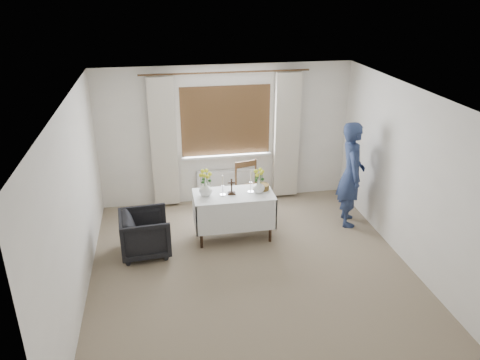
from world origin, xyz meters
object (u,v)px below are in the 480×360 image
Objects in this scene: armchair at (145,234)px; wooden_cross at (232,186)px; flower_vase_right at (259,187)px; altar_table at (234,216)px; person at (351,174)px; flower_vase_left at (206,189)px; wooden_chair at (250,190)px.

armchair is 1.47m from wooden_cross.
flower_vase_right is at bearing -87.36° from armchair.
person is at bearing 4.52° from altar_table.
wooden_chair is at bearing 39.66° from flower_vase_left.
altar_table is at bearing 178.38° from flower_vase_right.
armchair is 3.42× the size of flower_vase_left.
armchair is (-1.37, -0.23, -0.05)m from altar_table.
armchair is at bearing -165.50° from wooden_chair.
flower_vase_left reaches higher than flower_vase_right.
wooden_cross is (-0.03, -0.00, 0.51)m from altar_table.
flower_vase_right is at bearing -104.84° from wooden_chair.
wooden_chair is at bearing 60.21° from altar_table.
altar_table is 0.62m from flower_vase_right.
wooden_cross is 1.22× the size of flower_vase_left.
armchair is at bearing -164.21° from wooden_cross.
person reaches higher than armchair.
altar_table is at bearing -3.11° from flower_vase_left.
flower_vase_left is at bearing 105.76° from person.
flower_vase_right reaches higher than altar_table.
armchair is 2.81× the size of wooden_cross.
person is at bearing -33.14° from wooden_chair.
wooden_chair is at bearing -66.49° from armchair.
person is 8.91× the size of flower_vase_right.
flower_vase_left is at bearing 177.60° from flower_vase_right.
flower_vase_right is (0.42, -0.01, -0.03)m from wooden_cross.
altar_table is 6.27× the size of flower_vase_right.
flower_vase_left is at bearing 176.89° from altar_table.
altar_table is 0.70× the size of person.
wooden_chair is 3.67× the size of wooden_cross.
flower_vase_right is at bearing 4.65° from wooden_cross.
flower_vase_right is (0.39, -0.01, 0.48)m from altar_table.
flower_vase_right is (-1.59, -0.17, -0.02)m from person.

